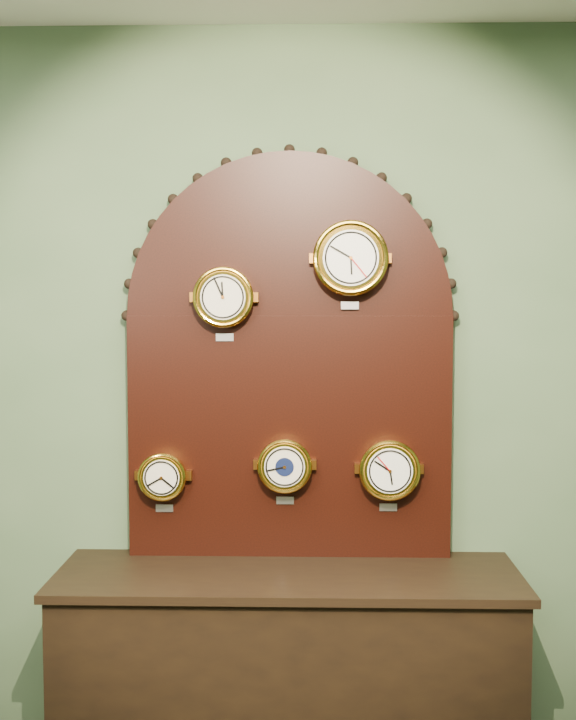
{
  "coord_description": "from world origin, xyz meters",
  "views": [
    {
      "loc": [
        0.08,
        -0.86,
        1.8
      ],
      "look_at": [
        0.0,
        2.25,
        1.58
      ],
      "focal_mm": 44.67,
      "sensor_mm": 36.0,
      "label": 1
    }
  ],
  "objects_px": {
    "roman_clock": "(224,297)",
    "tide_clock": "(389,469)",
    "hygrometer": "(163,476)",
    "arabic_clock": "(350,258)",
    "barometer": "(285,465)",
    "shop_counter": "(288,690)",
    "display_board": "(289,344)"
  },
  "relations": [
    {
      "from": "shop_counter",
      "to": "roman_clock",
      "type": "height_order",
      "value": "roman_clock"
    },
    {
      "from": "roman_clock",
      "to": "tide_clock",
      "type": "relative_size",
      "value": 0.99
    },
    {
      "from": "display_board",
      "to": "arabic_clock",
      "type": "xyz_separation_m",
      "value": [
        0.22,
        -0.07,
        0.31
      ]
    },
    {
      "from": "shop_counter",
      "to": "arabic_clock",
      "type": "xyz_separation_m",
      "value": [
        0.22,
        0.15,
        1.54
      ]
    },
    {
      "from": "display_board",
      "to": "tide_clock",
      "type": "bearing_deg",
      "value": -10.25
    },
    {
      "from": "hygrometer",
      "to": "tide_clock",
      "type": "distance_m",
      "value": 0.83
    },
    {
      "from": "hygrometer",
      "to": "tide_clock",
      "type": "xyz_separation_m",
      "value": [
        0.83,
        -0.0,
        0.03
      ]
    },
    {
      "from": "barometer",
      "to": "tide_clock",
      "type": "xyz_separation_m",
      "value": [
        0.38,
        -0.0,
        -0.01
      ]
    },
    {
      "from": "display_board",
      "to": "tide_clock",
      "type": "height_order",
      "value": "display_board"
    },
    {
      "from": "arabic_clock",
      "to": "barometer",
      "type": "bearing_deg",
      "value": 179.62
    },
    {
      "from": "display_board",
      "to": "barometer",
      "type": "xyz_separation_m",
      "value": [
        -0.02,
        -0.07,
        -0.44
      ]
    },
    {
      "from": "shop_counter",
      "to": "hygrometer",
      "type": "distance_m",
      "value": 0.89
    },
    {
      "from": "roman_clock",
      "to": "arabic_clock",
      "type": "distance_m",
      "value": 0.48
    },
    {
      "from": "hygrometer",
      "to": "tide_clock",
      "type": "height_order",
      "value": "tide_clock"
    },
    {
      "from": "display_board",
      "to": "hygrometer",
      "type": "xyz_separation_m",
      "value": [
        -0.47,
        -0.07,
        -0.49
      ]
    },
    {
      "from": "display_board",
      "to": "barometer",
      "type": "bearing_deg",
      "value": -102.91
    },
    {
      "from": "roman_clock",
      "to": "arabic_clock",
      "type": "xyz_separation_m",
      "value": [
        0.46,
        -0.0,
        0.14
      ]
    },
    {
      "from": "arabic_clock",
      "to": "shop_counter",
      "type": "bearing_deg",
      "value": -145.53
    },
    {
      "from": "barometer",
      "to": "tide_clock",
      "type": "bearing_deg",
      "value": -0.06
    },
    {
      "from": "display_board",
      "to": "shop_counter",
      "type": "bearing_deg",
      "value": -90.0
    },
    {
      "from": "roman_clock",
      "to": "tide_clock",
      "type": "xyz_separation_m",
      "value": [
        0.61,
        -0.0,
        -0.63
      ]
    },
    {
      "from": "hygrometer",
      "to": "roman_clock",
      "type": "bearing_deg",
      "value": -0.28
    },
    {
      "from": "roman_clock",
      "to": "barometer",
      "type": "height_order",
      "value": "roman_clock"
    },
    {
      "from": "shop_counter",
      "to": "tide_clock",
      "type": "height_order",
      "value": "tide_clock"
    },
    {
      "from": "shop_counter",
      "to": "hygrometer",
      "type": "height_order",
      "value": "hygrometer"
    },
    {
      "from": "shop_counter",
      "to": "barometer",
      "type": "relative_size",
      "value": 6.34
    },
    {
      "from": "display_board",
      "to": "hygrometer",
      "type": "bearing_deg",
      "value": -172.02
    },
    {
      "from": "roman_clock",
      "to": "tide_clock",
      "type": "distance_m",
      "value": 0.87
    },
    {
      "from": "roman_clock",
      "to": "hygrometer",
      "type": "xyz_separation_m",
      "value": [
        -0.23,
        0.0,
        -0.66
      ]
    },
    {
      "from": "barometer",
      "to": "tide_clock",
      "type": "distance_m",
      "value": 0.38
    },
    {
      "from": "roman_clock",
      "to": "barometer",
      "type": "xyz_separation_m",
      "value": [
        0.22,
        0.0,
        -0.62
      ]
    },
    {
      "from": "display_board",
      "to": "arabic_clock",
      "type": "bearing_deg",
      "value": -16.96
    }
  ]
}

